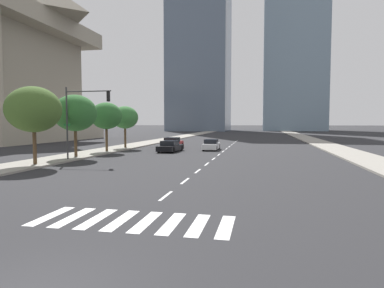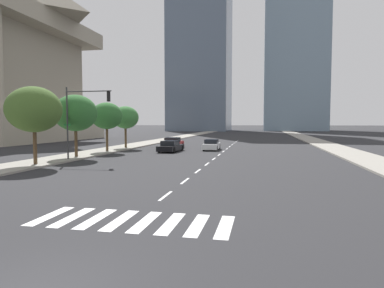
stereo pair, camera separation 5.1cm
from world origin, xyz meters
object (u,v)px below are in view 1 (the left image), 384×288
(street_tree_fourth, at_px, (125,118))
(sedan_white_2, at_px, (211,145))
(traffic_signal_far, at_px, (82,110))
(sedan_red_0, at_px, (172,143))
(street_tree_second, at_px, (75,113))
(street_tree_nearest, at_px, (34,110))
(sedan_black_1, at_px, (170,147))
(street_tree_third, at_px, (106,116))

(street_tree_fourth, bearing_deg, sedan_white_2, 0.20)
(sedan_white_2, height_order, traffic_signal_far, traffic_signal_far)
(sedan_red_0, bearing_deg, sedan_white_2, -111.18)
(sedan_red_0, distance_m, street_tree_second, 15.48)
(street_tree_nearest, bearing_deg, street_tree_fourth, 90.00)
(sedan_black_1, xyz_separation_m, street_tree_nearest, (-6.87, -14.36, 3.75))
(traffic_signal_far, distance_m, street_tree_fourth, 13.93)
(sedan_white_2, height_order, street_tree_nearest, street_tree_nearest)
(sedan_red_0, distance_m, traffic_signal_far, 16.83)
(street_tree_second, bearing_deg, sedan_white_2, 46.71)
(sedan_red_0, height_order, street_tree_third, street_tree_third)
(street_tree_third, xyz_separation_m, street_tree_fourth, (0.00, 5.31, -0.10))
(sedan_red_0, xyz_separation_m, traffic_signal_far, (-3.80, -15.95, 3.79))
(street_tree_nearest, distance_m, street_tree_fourth, 17.63)
(sedan_black_1, height_order, street_tree_second, street_tree_second)
(street_tree_second, height_order, street_tree_fourth, street_tree_second)
(sedan_black_1, bearing_deg, sedan_red_0, 15.74)
(sedan_white_2, xyz_separation_m, street_tree_third, (-11.14, -5.35, 3.49))
(sedan_white_2, relative_size, street_tree_fourth, 0.83)
(sedan_white_2, bearing_deg, street_tree_nearest, 147.02)
(traffic_signal_far, bearing_deg, street_tree_third, 102.58)
(sedan_red_0, relative_size, traffic_signal_far, 0.75)
(sedan_white_2, xyz_separation_m, street_tree_second, (-11.14, -11.83, 3.63))
(sedan_black_1, relative_size, street_tree_second, 0.82)
(sedan_red_0, bearing_deg, street_tree_nearest, 163.98)
(sedan_black_1, xyz_separation_m, street_tree_fourth, (-6.87, 3.26, 3.39))
(street_tree_nearest, relative_size, street_tree_fourth, 1.13)
(sedan_red_0, bearing_deg, traffic_signal_far, 166.63)
(sedan_white_2, relative_size, street_tree_second, 0.75)
(sedan_black_1, bearing_deg, street_tree_second, 144.59)
(sedan_white_2, bearing_deg, traffic_signal_far, 145.49)
(sedan_black_1, xyz_separation_m, sedan_white_2, (4.27, 3.30, 0.01))
(sedan_white_2, height_order, street_tree_third, street_tree_third)
(sedan_black_1, bearing_deg, street_tree_third, 110.08)
(sedan_black_1, bearing_deg, traffic_signal_far, 158.17)
(sedan_black_1, bearing_deg, sedan_white_2, -48.80)
(sedan_black_1, distance_m, street_tree_nearest, 16.35)
(traffic_signal_far, height_order, street_tree_nearest, traffic_signal_far)
(street_tree_nearest, bearing_deg, sedan_black_1, 64.43)
(sedan_black_1, distance_m, traffic_signal_far, 12.26)
(street_tree_second, bearing_deg, traffic_signal_far, -46.70)
(traffic_signal_far, bearing_deg, street_tree_second, 133.30)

